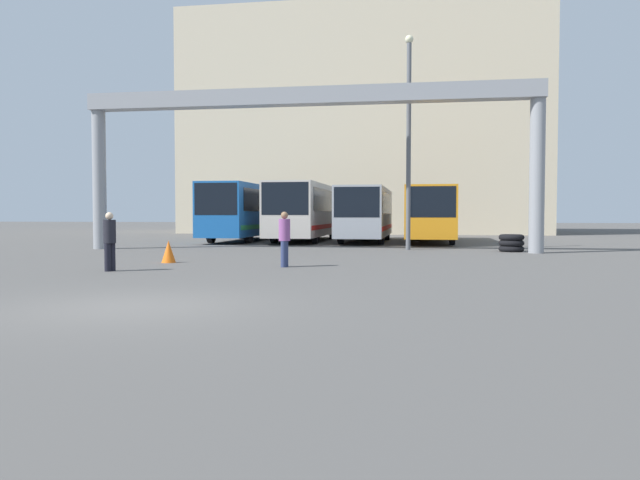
{
  "coord_description": "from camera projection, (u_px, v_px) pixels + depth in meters",
  "views": [
    {
      "loc": [
        4.87,
        -9.92,
        1.59
      ],
      "look_at": [
        -0.02,
        19.96,
        0.3
      ],
      "focal_mm": 35.0,
      "sensor_mm": 36.0,
      "label": 1
    }
  ],
  "objects": [
    {
      "name": "building_backdrop",
      "position": [
        364.0,
        127.0,
        52.65
      ],
      "size": [
        28.86,
        12.0,
        17.76
      ],
      "color": "beige",
      "rests_on": "ground"
    },
    {
      "name": "ground_plane",
      "position": [
        133.0,
        307.0,
        10.64
      ],
      "size": [
        200.0,
        200.0,
        0.0
      ],
      "primitive_type": "plane",
      "color": "#514F4C"
    },
    {
      "name": "bus_slot_3",
      "position": [
        430.0,
        211.0,
        34.56
      ],
      "size": [
        2.54,
        10.51,
        2.98
      ],
      "color": "orange",
      "rests_on": "ground"
    },
    {
      "name": "bus_slot_0",
      "position": [
        245.0,
        209.0,
        36.22
      ],
      "size": [
        2.44,
        10.43,
        3.22
      ],
      "color": "#1959A5",
      "rests_on": "ground"
    },
    {
      "name": "bus_slot_1",
      "position": [
        306.0,
        209.0,
        35.98
      ],
      "size": [
        2.59,
        11.09,
        3.23
      ],
      "color": "beige",
      "rests_on": "ground"
    },
    {
      "name": "lamp_post",
      "position": [
        409.0,
        135.0,
        27.08
      ],
      "size": [
        0.36,
        0.36,
        9.3
      ],
      "color": "#595B60",
      "rests_on": "ground"
    },
    {
      "name": "traffic_cone",
      "position": [
        169.0,
        252.0,
        20.14
      ],
      "size": [
        0.46,
        0.46,
        0.72
      ],
      "color": "orange",
      "rests_on": "ground"
    },
    {
      "name": "overhead_gantry",
      "position": [
        306.0,
        120.0,
        26.26
      ],
      "size": [
        19.4,
        0.8,
        6.87
      ],
      "color": "gray",
      "rests_on": "ground"
    },
    {
      "name": "bus_slot_2",
      "position": [
        366.0,
        211.0,
        34.97
      ],
      "size": [
        2.43,
        10.19,
        2.98
      ],
      "color": "#999EA5",
      "rests_on": "ground"
    },
    {
      "name": "pedestrian_near_left",
      "position": [
        110.0,
        240.0,
        17.16
      ],
      "size": [
        0.34,
        0.34,
        1.63
      ],
      "rotation": [
        0.0,
        0.0,
        4.33
      ],
      "color": "black",
      "rests_on": "ground"
    },
    {
      "name": "pedestrian_mid_left",
      "position": [
        284.0,
        238.0,
        18.49
      ],
      "size": [
        0.34,
        0.34,
        1.64
      ],
      "rotation": [
        0.0,
        0.0,
        4.62
      ],
      "color": "navy",
      "rests_on": "ground"
    },
    {
      "name": "tire_stack",
      "position": [
        511.0,
        243.0,
        25.95
      ],
      "size": [
        1.04,
        1.04,
        0.72
      ],
      "color": "black",
      "rests_on": "ground"
    }
  ]
}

